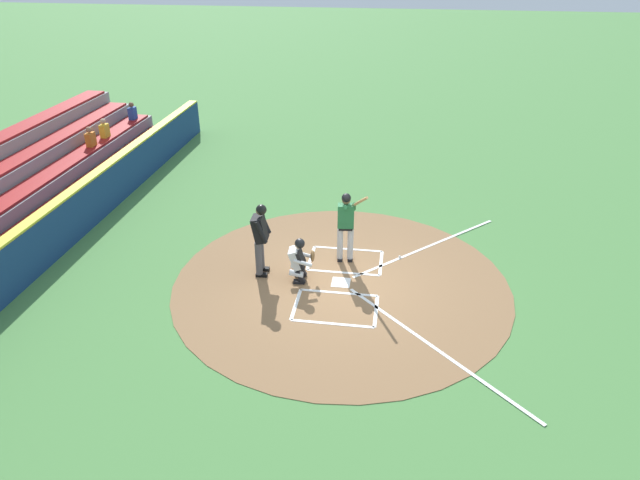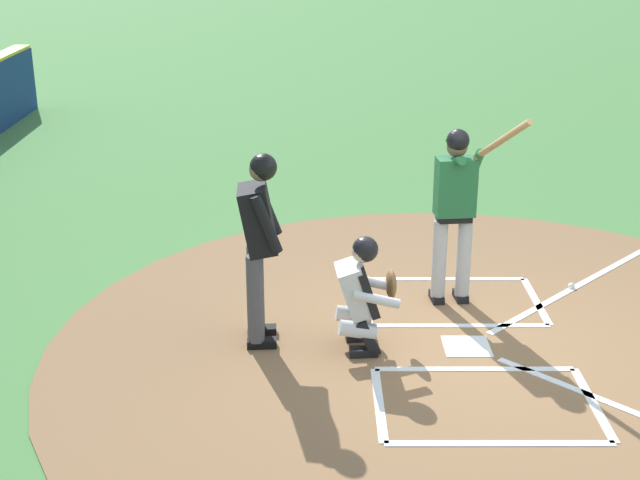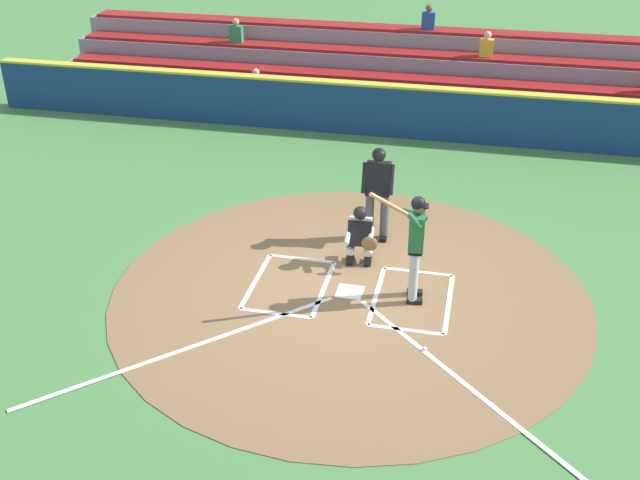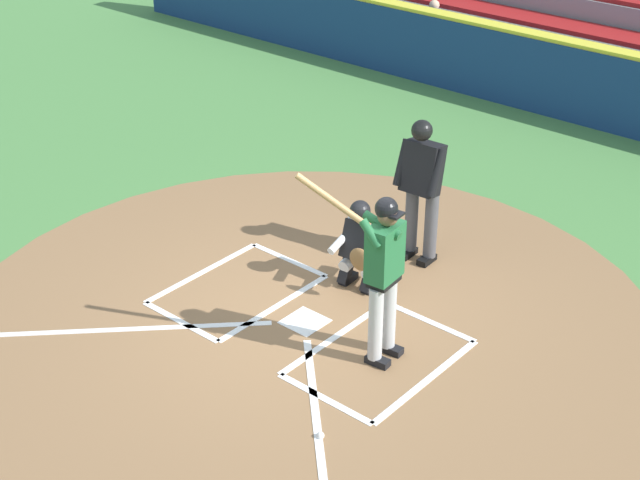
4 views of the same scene
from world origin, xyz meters
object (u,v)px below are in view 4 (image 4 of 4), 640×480
(batter, at_px, (383,268))
(catcher, at_px, (361,243))
(baseball, at_px, (321,436))
(plate_umpire, at_px, (422,181))

(batter, distance_m, catcher, 1.53)
(baseball, bearing_deg, plate_umpire, -69.29)
(plate_umpire, xyz_separation_m, baseball, (-1.26, 3.33, -1.04))
(catcher, xyz_separation_m, baseball, (-1.40, 2.37, -0.55))
(catcher, relative_size, baseball, 15.27)
(plate_umpire, height_order, baseball, plate_umpire)
(batter, relative_size, baseball, 28.76)
(batter, relative_size, catcher, 1.88)
(batter, relative_size, plate_umpire, 1.14)
(catcher, height_order, plate_umpire, plate_umpire)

